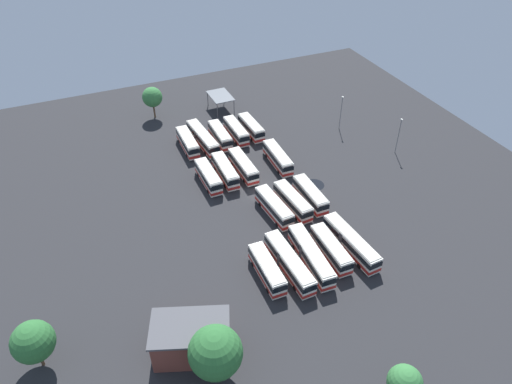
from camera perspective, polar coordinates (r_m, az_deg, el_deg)
ground_plane at (r=99.44m, az=0.20°, el=-0.09°), size 120.77×120.77×0.00m
bus_row0_slot0 at (r=113.05m, az=-8.08°, el=5.83°), size 10.63×2.78×3.59m
bus_row0_slot1 at (r=114.27m, az=-6.33°, el=6.37°), size 13.98×3.70×3.59m
bus_row0_slot2 at (r=114.89m, az=-4.27°, el=6.69°), size 10.27×2.77×3.59m
bus_row0_slot3 at (r=116.41m, az=-2.37°, el=7.22°), size 10.43×2.74×3.59m
bus_row0_slot4 at (r=117.74m, az=-0.57°, el=7.64°), size 10.19×2.91×3.59m
bus_row1_slot0 at (r=101.26m, az=-5.66°, el=1.83°), size 10.29×2.78×3.59m
bus_row1_slot1 at (r=102.69m, az=-3.66°, el=2.53°), size 10.90×2.87×3.59m
bus_row1_slot2 at (r=103.96m, az=-1.52°, el=3.09°), size 11.06×2.79×3.59m
bus_row1_slot4 at (r=106.70m, az=2.59°, el=4.08°), size 11.23×3.00×3.59m
bus_row2_slot2 at (r=92.91m, az=2.15°, el=-1.80°), size 11.18×3.44×3.59m
bus_row2_slot3 at (r=94.50m, az=4.38°, el=-1.11°), size 11.05×3.44×3.59m
bus_row2_slot4 at (r=96.43m, az=6.44°, el=-0.34°), size 10.48×2.71×3.59m
bus_row3_slot0 at (r=81.02m, az=1.32°, el=-9.15°), size 10.40×2.79×3.59m
bus_row3_slot1 at (r=82.24m, az=3.95°, el=-8.36°), size 13.89×3.07×3.59m
bus_row3_slot2 at (r=83.72m, az=6.50°, el=-7.51°), size 13.94×3.40×3.59m
bus_row3_slot3 at (r=85.32m, az=8.85°, el=-6.71°), size 10.80×2.81×3.59m
bus_row3_slot4 at (r=87.16m, az=11.16°, el=-5.88°), size 13.97×3.62×3.59m
depot_building at (r=71.90m, az=-7.69°, el=-16.82°), size 10.43×12.84×5.68m
maintenance_shelter at (r=128.26m, az=-4.24°, el=11.24°), size 7.97×5.32×4.14m
lamp_post_far_corner at (r=120.53m, az=10.03°, el=9.37°), size 0.56×0.28×8.74m
lamp_post_near_entrance at (r=113.92m, az=16.52°, el=6.53°), size 0.56×0.28×8.76m
tree_east_edge at (r=67.32m, az=17.19°, el=-20.73°), size 4.50×4.50×7.69m
tree_north_edge at (r=126.17m, az=-12.17°, el=10.91°), size 5.05×5.05×8.24m
tree_south_edge at (r=66.71m, az=-4.82°, el=-18.39°), size 7.35×7.35×9.49m
tree_west_edge at (r=74.36m, az=-24.88°, el=-15.79°), size 5.91×5.91×8.30m
puddle_near_shelter at (r=100.48m, az=6.79°, el=0.06°), size 1.99×1.99×0.01m
puddle_centre_drain at (r=102.33m, az=6.92°, el=0.84°), size 4.20×4.20×0.01m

